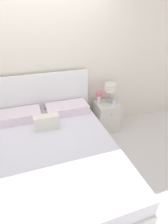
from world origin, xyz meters
name	(u,v)px	position (x,y,z in m)	size (l,w,h in m)	color
ground_plane	(46,134)	(0.00, 0.00, 0.00)	(12.00, 12.00, 0.00)	silver
wall_back	(36,65)	(0.00, 0.07, 1.30)	(8.00, 0.06, 2.60)	silver
bed	(53,157)	(0.00, -0.98, 0.30)	(1.67, 2.12, 1.18)	white
nightstand	(106,116)	(1.16, -0.21, 0.28)	(0.43, 0.40, 0.57)	silver
table_lamp	(110,89)	(1.22, -0.16, 0.82)	(0.22, 0.22, 0.35)	#A8B2BC
flower_vase	(99,95)	(1.01, -0.15, 0.74)	(0.13, 0.13, 0.27)	white
teacup	(114,103)	(1.25, -0.28, 0.59)	(0.10, 0.10, 0.05)	white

